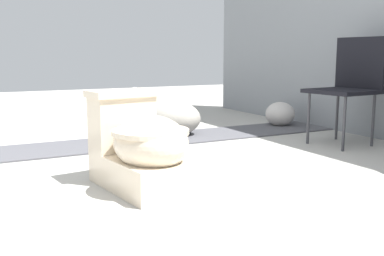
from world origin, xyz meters
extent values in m
plane|color=#A8A59E|center=(0.00, 0.00, 0.00)|extent=(14.00, 14.00, 0.00)
cube|color=#4C4C51|center=(-1.29, 0.50, 0.01)|extent=(0.56, 8.00, 0.01)
cube|color=beige|center=(-0.09, 0.10, 0.09)|extent=(0.64, 0.42, 0.17)
ellipsoid|color=beige|center=(0.01, 0.11, 0.26)|extent=(0.49, 0.42, 0.28)
cylinder|color=beige|center=(0.01, 0.11, 0.32)|extent=(0.44, 0.44, 0.03)
cube|color=beige|center=(-0.30, 0.07, 0.32)|extent=(0.23, 0.36, 0.30)
cube|color=beige|center=(-0.30, 0.07, 0.49)|extent=(0.25, 0.39, 0.04)
cylinder|color=silver|center=(-0.31, 0.15, 0.51)|extent=(0.02, 0.02, 0.01)
cube|color=black|center=(-0.46, 1.89, 0.42)|extent=(0.48, 0.48, 0.03)
cube|color=black|center=(-0.48, 2.09, 0.64)|extent=(0.44, 0.08, 0.40)
cylinder|color=#38383D|center=(-0.27, 1.74, 0.20)|extent=(0.02, 0.02, 0.40)
cylinder|color=#38383D|center=(-0.61, 1.70, 0.20)|extent=(0.02, 0.02, 0.40)
cylinder|color=#38383D|center=(-0.31, 2.07, 0.20)|extent=(0.02, 0.02, 0.40)
cylinder|color=#38383D|center=(-0.64, 2.04, 0.20)|extent=(0.02, 0.02, 0.40)
ellipsoid|color=gray|center=(-1.42, 0.90, 0.15)|extent=(0.60, 0.63, 0.31)
ellipsoid|color=#B7B2AD|center=(-1.43, 2.07, 0.12)|extent=(0.41, 0.40, 0.24)
camera|label=1|loc=(2.08, -0.72, 0.70)|focal=42.00mm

